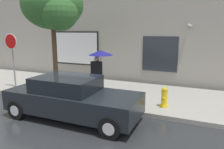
{
  "coord_description": "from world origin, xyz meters",
  "views": [
    {
      "loc": [
        4.3,
        -5.62,
        2.9
      ],
      "look_at": [
        1.15,
        1.8,
        1.2
      ],
      "focal_mm": 33.69,
      "sensor_mm": 36.0,
      "label": 1
    }
  ],
  "objects": [
    {
      "name": "street_tree",
      "position": [
        -1.56,
        1.9,
        3.87
      ],
      "size": [
        2.75,
        2.34,
        4.84
      ],
      "color": "#4C3823",
      "rests_on": "sidewalk"
    },
    {
      "name": "stop_sign",
      "position": [
        -3.99,
        1.72,
        2.0
      ],
      "size": [
        0.76,
        0.1,
        2.62
      ],
      "color": "gray",
      "rests_on": "sidewalk"
    },
    {
      "name": "sidewalk",
      "position": [
        0.0,
        3.0,
        0.07
      ],
      "size": [
        20.0,
        4.0,
        0.15
      ],
      "primitive_type": "cube",
      "color": "gray",
      "rests_on": "ground"
    },
    {
      "name": "pedestrian_with_umbrella",
      "position": [
        0.24,
        2.54,
        1.7
      ],
      "size": [
        1.06,
        1.06,
        1.91
      ],
      "color": "black",
      "rests_on": "sidewalk"
    },
    {
      "name": "ground_plane",
      "position": [
        0.0,
        0.0,
        0.0
      ],
      "size": [
        60.0,
        60.0,
        0.0
      ],
      "primitive_type": "plane",
      "color": "#282B2D"
    },
    {
      "name": "fire_hydrant",
      "position": [
        3.2,
        1.87,
        0.51
      ],
      "size": [
        0.3,
        0.44,
        0.74
      ],
      "color": "yellow",
      "rests_on": "sidewalk"
    },
    {
      "name": "parked_car",
      "position": [
        0.47,
        -0.01,
        0.69
      ],
      "size": [
        4.47,
        1.82,
        1.41
      ],
      "color": "black",
      "rests_on": "ground"
    },
    {
      "name": "building_facade",
      "position": [
        -0.02,
        5.5,
        3.48
      ],
      "size": [
        20.0,
        0.67,
        7.0
      ],
      "color": "#9E998E",
      "rests_on": "ground"
    }
  ]
}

